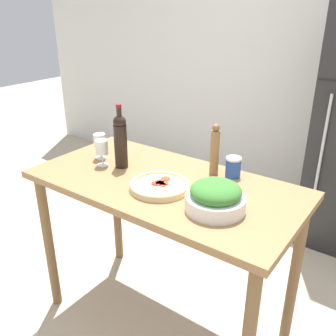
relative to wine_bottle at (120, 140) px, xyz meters
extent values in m
plane|color=#BCAD93|center=(0.30, -0.01, -1.08)|extent=(14.00, 14.00, 0.00)
cube|color=silver|center=(0.30, 1.97, 0.22)|extent=(6.40, 0.06, 2.60)
cylinder|color=#B2B2B7|center=(0.76, 1.19, -0.27)|extent=(0.02, 0.02, 0.81)
cube|color=olive|center=(0.30, -0.01, -0.17)|extent=(1.39, 0.70, 0.04)
cylinder|color=brown|center=(-0.34, -0.30, -0.64)|extent=(0.06, 0.06, 0.88)
cylinder|color=brown|center=(-0.34, 0.28, -0.64)|extent=(0.06, 0.06, 0.88)
cylinder|color=brown|center=(0.93, 0.28, -0.64)|extent=(0.06, 0.06, 0.88)
cylinder|color=black|center=(0.00, 0.00, -0.04)|extent=(0.07, 0.07, 0.24)
sphere|color=black|center=(0.00, 0.00, 0.10)|extent=(0.07, 0.07, 0.07)
cylinder|color=black|center=(0.00, 0.00, 0.14)|extent=(0.03, 0.03, 0.08)
cylinder|color=maroon|center=(0.00, 0.00, 0.18)|extent=(0.03, 0.03, 0.02)
cylinder|color=silver|center=(-0.10, -0.05, -0.15)|extent=(0.06, 0.06, 0.00)
cylinder|color=silver|center=(-0.10, -0.05, -0.12)|extent=(0.01, 0.01, 0.06)
cylinder|color=white|center=(-0.10, -0.05, -0.05)|extent=(0.07, 0.07, 0.08)
cylinder|color=maroon|center=(-0.10, -0.05, -0.07)|extent=(0.06, 0.06, 0.03)
cylinder|color=silver|center=(-0.18, 0.02, -0.15)|extent=(0.06, 0.06, 0.00)
cylinder|color=silver|center=(-0.18, 0.02, -0.12)|extent=(0.01, 0.01, 0.06)
cylinder|color=white|center=(-0.18, 0.02, -0.05)|extent=(0.07, 0.07, 0.08)
cylinder|color=maroon|center=(-0.18, 0.02, -0.08)|extent=(0.06, 0.06, 0.02)
cylinder|color=olive|center=(0.46, 0.21, -0.04)|extent=(0.05, 0.05, 0.24)
sphere|color=brown|center=(0.46, 0.21, 0.10)|extent=(0.04, 0.04, 0.04)
cylinder|color=white|center=(0.65, -0.11, -0.12)|extent=(0.26, 0.26, 0.07)
ellipsoid|color=#38752D|center=(0.65, -0.11, -0.07)|extent=(0.22, 0.22, 0.09)
cylinder|color=#DBC189|center=(0.33, -0.09, -0.14)|extent=(0.29, 0.29, 0.02)
torus|color=#DBC189|center=(0.33, -0.09, -0.13)|extent=(0.29, 0.29, 0.02)
cylinder|color=#DE4332|center=(0.35, -0.09, -0.13)|extent=(0.03, 0.03, 0.01)
cylinder|color=red|center=(0.32, -0.03, -0.13)|extent=(0.05, 0.05, 0.01)
cylinder|color=#E7412B|center=(0.32, -0.07, -0.13)|extent=(0.05, 0.05, 0.01)
cylinder|color=red|center=(0.33, -0.09, -0.13)|extent=(0.04, 0.04, 0.01)
cylinder|color=red|center=(0.31, -0.10, -0.13)|extent=(0.04, 0.04, 0.01)
cylinder|color=#D04126|center=(0.34, -0.08, -0.13)|extent=(0.05, 0.05, 0.01)
cylinder|color=#DF4326|center=(0.33, -0.08, -0.13)|extent=(0.04, 0.04, 0.01)
cylinder|color=#284CA3|center=(0.55, 0.24, -0.11)|extent=(0.08, 0.08, 0.10)
cylinder|color=white|center=(0.55, 0.24, -0.05)|extent=(0.08, 0.08, 0.01)
camera|label=1|loc=(1.31, -1.38, 0.67)|focal=40.00mm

